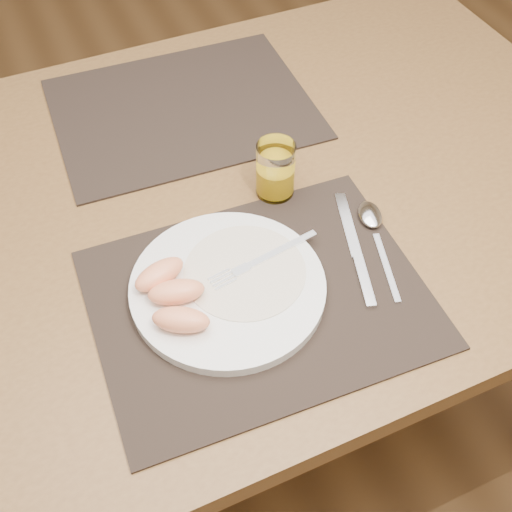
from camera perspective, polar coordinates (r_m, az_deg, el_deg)
The scene contains 11 objects.
ground at distance 1.64m, azimuth -2.24°, elevation -13.31°, with size 5.00×5.00×0.00m, color brown.
table at distance 1.09m, azimuth -3.30°, elevation 2.60°, with size 1.40×0.90×0.75m.
placemat_near at distance 0.88m, azimuth 0.28°, elevation -3.79°, with size 0.45×0.35×0.00m, color black.
placemat_far at distance 1.19m, azimuth -6.53°, elevation 12.89°, with size 0.45×0.35×0.00m, color black.
plate at distance 0.88m, azimuth -2.52°, elevation -2.79°, with size 0.27×0.27×0.02m, color white.
plate_dressing at distance 0.89m, azimuth -1.00°, elevation -1.35°, with size 0.17×0.17×0.00m.
fork at distance 0.90m, azimuth -0.05°, elevation -0.60°, with size 0.17×0.04×0.00m.
knife at distance 0.94m, azimuth 8.99°, elevation -0.03°, with size 0.08×0.21×0.01m.
spoon at distance 0.98m, azimuth 10.31°, elevation 3.00°, with size 0.08×0.19×0.01m.
juice_glass at distance 0.99m, azimuth 1.74°, elevation 7.47°, with size 0.06×0.06×0.09m.
grapefruit_wedges at distance 0.85m, azimuth -7.48°, elevation -3.44°, with size 0.09×0.14×0.03m.
Camera 1 is at (-0.24, -0.69, 1.47)m, focal length 45.00 mm.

